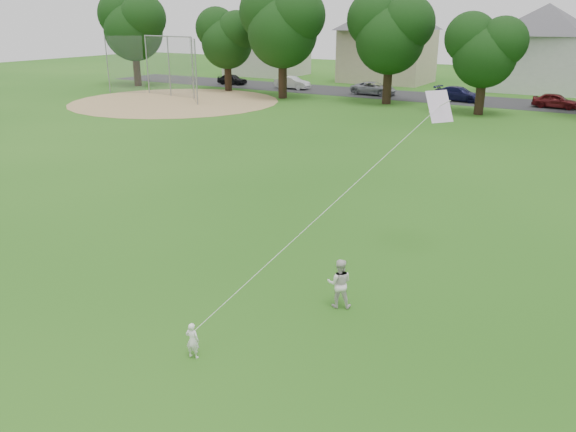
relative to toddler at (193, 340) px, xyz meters
The scene contains 10 objects.
ground 1.65m from the toddler, 116.84° to the left, with size 160.00×160.00×0.00m, color #1C5012.
street 43.43m from the toddler, 90.95° to the left, with size 90.00×7.00×0.01m, color #2D2D30.
dirt_infield 39.75m from the toddler, 132.24° to the left, with size 18.00×18.00×0.02m, color #9E7F51.
toddler is the anchor object (origin of this frame).
older_boy 4.08m from the toddler, 65.19° to the left, with size 0.63×0.49×1.31m, color silver.
kite 4.78m from the toddler, 72.26° to the left, with size 1.76×4.57×9.40m.
baseball_backstop 43.31m from the toddler, 133.31° to the left, with size 12.06×3.53×5.32m.
tree_row 37.83m from the toddler, 90.46° to the left, with size 83.22×9.32×11.11m.
parked_cars 43.66m from the toddler, 103.65° to the left, with size 44.67×2.27×1.24m.
house_row 53.61m from the toddler, 89.84° to the left, with size 76.55×13.37×10.23m.
Camera 1 is at (7.90, -9.37, 7.03)m, focal length 35.00 mm.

